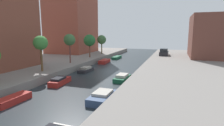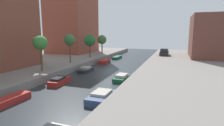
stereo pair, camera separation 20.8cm
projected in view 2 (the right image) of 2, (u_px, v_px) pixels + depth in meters
The scene contains 17 objects.
ground_plane at pixel (108, 72), 29.24m from camera, with size 84.00×84.00×0.00m, color #232B30.
quay_left at pixel (33, 63), 34.07m from camera, with size 20.00×64.00×1.00m, color gray.
quay_right at pixel (213, 76), 24.25m from camera, with size 20.00×64.00×1.00m, color gray.
apartment_tower_far at pixel (72, 9), 47.24m from camera, with size 10.00×11.48×22.45m, color brown.
low_block_right at pixel (216, 36), 37.95m from camera, with size 10.00×11.99×8.88m, color brown.
street_tree_1 at pixel (40, 43), 24.45m from camera, with size 1.93×1.93×4.84m.
street_tree_2 at pixel (70, 40), 31.10m from camera, with size 1.99×1.99×5.00m.
street_tree_3 at pixel (90, 41), 38.36m from camera, with size 2.48×2.48×4.83m.
street_tree_4 at pixel (102, 40), 44.66m from camera, with size 2.23×2.23×4.61m.
parked_car at pixel (164, 52), 42.14m from camera, with size 1.92×4.49×1.58m.
moored_boat_left_0 at pixel (12, 99), 16.37m from camera, with size 1.29×3.33×0.62m.
moored_boat_left_1 at pixel (59, 81), 22.16m from camera, with size 1.52×3.52×0.90m.
moored_boat_left_2 at pixel (86, 70), 29.11m from camera, with size 1.45×3.20×0.82m.
moored_boat_left_3 at pixel (105, 61), 37.55m from camera, with size 1.54×3.89×0.67m.
moored_boat_left_4 at pixel (117, 58), 43.48m from camera, with size 1.36×4.11×0.60m.
moored_boat_right_1 at pixel (101, 97), 16.73m from camera, with size 1.72×3.53×0.89m.
moored_boat_right_2 at pixel (122, 78), 23.75m from camera, with size 1.60×3.48×0.89m.
Camera 2 is at (10.10, -26.76, 6.27)m, focal length 29.14 mm.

